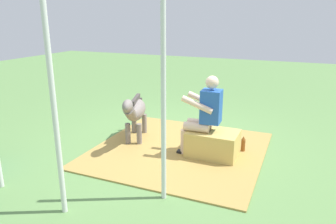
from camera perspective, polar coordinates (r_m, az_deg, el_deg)
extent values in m
plane|color=#608C4C|center=(5.75, 0.31, -5.44)|extent=(24.00, 24.00, 0.00)
cube|color=#AD8C47|center=(5.43, 2.00, -6.69)|extent=(2.71, 2.74, 0.02)
cube|color=tan|center=(5.18, 7.95, -5.63)|extent=(0.79, 0.56, 0.43)
cylinder|color=beige|center=(5.05, 5.06, -2.71)|extent=(0.41, 0.16, 0.14)
cylinder|color=beige|center=(5.20, 2.85, -5.39)|extent=(0.11, 0.11, 0.43)
cube|color=black|center=(5.27, 2.82, -7.24)|extent=(0.22, 0.11, 0.06)
cylinder|color=beige|center=(5.23, 5.65, -2.02)|extent=(0.41, 0.16, 0.14)
cylinder|color=beige|center=(5.38, 3.51, -4.64)|extent=(0.11, 0.11, 0.43)
cube|color=black|center=(5.45, 3.47, -6.43)|extent=(0.22, 0.11, 0.06)
cube|color=#2659B2|center=(4.99, 7.67, 0.97)|extent=(0.31, 0.29, 0.52)
cylinder|color=beige|center=(4.87, 5.20, 1.26)|extent=(0.50, 0.11, 0.26)
cylinder|color=beige|center=(5.17, 6.16, 2.15)|extent=(0.50, 0.11, 0.26)
sphere|color=beige|center=(4.91, 7.84, 5.24)|extent=(0.20, 0.20, 0.20)
ellipsoid|color=slate|center=(5.77, -5.71, 0.40)|extent=(0.56, 0.90, 0.34)
cylinder|color=slate|center=(5.61, -5.12, -3.99)|extent=(0.09, 0.09, 0.39)
cylinder|color=slate|center=(5.64, -7.13, -3.91)|extent=(0.09, 0.09, 0.39)
cylinder|color=slate|center=(6.13, -4.21, -2.15)|extent=(0.09, 0.09, 0.39)
cylinder|color=slate|center=(6.16, -6.05, -2.09)|extent=(0.09, 0.09, 0.39)
cylinder|color=slate|center=(5.27, -6.74, -0.08)|extent=(0.28, 0.40, 0.33)
ellipsoid|color=slate|center=(5.06, -7.21, 1.07)|extent=(0.25, 0.35, 0.20)
cube|color=#433D3A|center=(5.72, -5.76, 2.23)|extent=(0.24, 0.59, 0.08)
cylinder|color=#433D3A|center=(6.23, -4.90, 1.17)|extent=(0.07, 0.07, 0.30)
cylinder|color=brown|center=(5.46, 13.18, -5.87)|extent=(0.07, 0.07, 0.22)
cone|color=brown|center=(5.41, 13.28, -4.49)|extent=(0.06, 0.06, 0.06)
cylinder|color=silver|center=(3.66, -0.81, 0.86)|extent=(0.06, 0.06, 2.34)
cylinder|color=silver|center=(3.58, -19.45, -0.47)|extent=(0.06, 0.06, 2.34)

